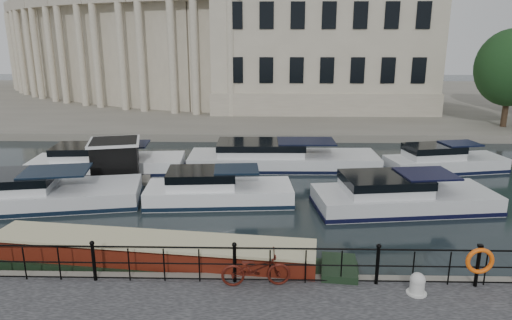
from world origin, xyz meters
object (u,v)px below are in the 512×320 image
at_px(narrowboat, 152,263).
at_px(harbour_hut, 116,162).
at_px(bicycle, 256,269).
at_px(life_ring_post, 480,261).
at_px(mooring_bollard, 417,284).

relative_size(narrowboat, harbour_hut, 3.21).
height_order(bicycle, narrowboat, bicycle).
distance_m(narrowboat, harbour_hut, 10.72).
bearing_deg(life_ring_post, narrowboat, 170.74).
distance_m(life_ring_post, narrowboat, 9.64).
distance_m(bicycle, mooring_bollard, 4.39).
bearing_deg(bicycle, harbour_hut, 29.03).
xyz_separation_m(mooring_bollard, life_ring_post, (1.76, 0.36, 0.50)).
bearing_deg(life_ring_post, harbour_hut, 140.47).
bearing_deg(harbour_hut, narrowboat, -80.46).
relative_size(bicycle, narrowboat, 0.15).
bearing_deg(narrowboat, mooring_bollard, -6.94).
xyz_separation_m(bicycle, narrowboat, (-3.34, 1.58, -0.69)).
height_order(mooring_bollard, life_ring_post, life_ring_post).
distance_m(bicycle, life_ring_post, 6.14).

